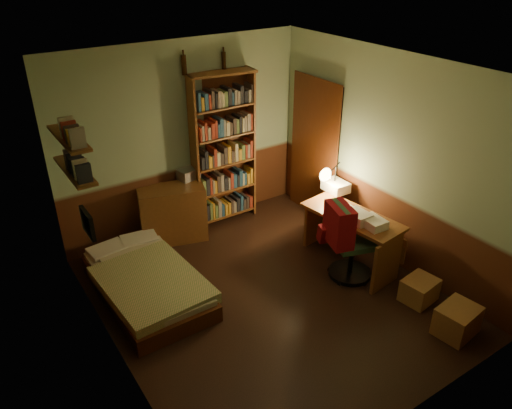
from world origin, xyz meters
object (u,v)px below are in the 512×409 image
bed (146,275)px  dresser (173,214)px  cardboard_box_b (419,290)px  desk (350,239)px  cardboard_box_a (457,321)px  mini_stereo (188,174)px  desk_lamp (336,172)px  bookshelf (224,150)px  office_chair (353,241)px

bed → dresser: 1.24m
cardboard_box_b → bed: bearing=144.3°
desk → cardboard_box_a: (0.03, -1.60, -0.18)m
dresser → mini_stereo: (0.33, 0.13, 0.46)m
bed → desk: 2.54m
desk_lamp → cardboard_box_a: 2.38m
desk → desk_lamp: bearing=59.7°
bookshelf → cardboard_box_a: bearing=-70.1°
desk → desk_lamp: (0.26, 0.64, 0.61)m
dresser → desk: bearing=-31.1°
bed → cardboard_box_a: bearing=-45.1°
bed → mini_stereo: (1.13, 1.07, 0.58)m
desk_lamp → office_chair: 1.08m
bed → mini_stereo: mini_stereo is taller
mini_stereo → office_chair: 2.40m
bed → bookshelf: bookshelf is taller
desk_lamp → office_chair: size_ratio=0.53×
desk → desk_lamp: 0.92m
dresser → cardboard_box_b: dresser is taller
mini_stereo → office_chair: office_chair is taller
mini_stereo → cardboard_box_b: (1.42, -2.89, -0.71)m
desk → cardboard_box_b: bearing=-90.0°
dresser → bookshelf: bearing=21.8°
cardboard_box_a → mini_stereo: bearing=110.7°
mini_stereo → cardboard_box_b: bearing=-75.1°
bookshelf → dresser: bearing=-167.2°
dresser → mini_stereo: size_ratio=3.25×
cardboard_box_b → mini_stereo: bearing=116.1°
desk → desk_lamp: size_ratio=2.43×
bookshelf → office_chair: size_ratio=2.17×
bed → office_chair: bearing=-25.5°
office_chair → cardboard_box_b: office_chair is taller
bed → dresser: (0.79, 0.94, 0.12)m
cardboard_box_b → dresser: bearing=122.3°
dresser → cardboard_box_b: (1.75, -2.77, -0.25)m
office_chair → cardboard_box_b: size_ratio=2.60×
bookshelf → office_chair: 2.21m
bed → cardboard_box_a: size_ratio=4.16×
bed → dresser: size_ratio=2.04×
cardboard_box_a → cardboard_box_b: bearing=79.5°
desk → cardboard_box_b: desk is taller
bookshelf → desk_lamp: bookshelf is taller
cardboard_box_a → cardboard_box_b: cardboard_box_a is taller
desk_lamp → dresser: bearing=160.7°
desk_lamp → office_chair: (-0.45, -0.87, -0.45)m
bookshelf → cardboard_box_b: bearing=-65.6°
bookshelf → mini_stereo: bearing=-177.0°
mini_stereo → desk: size_ratio=0.21×
bookshelf → cardboard_box_b: 3.13m
mini_stereo → cardboard_box_a: 3.78m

